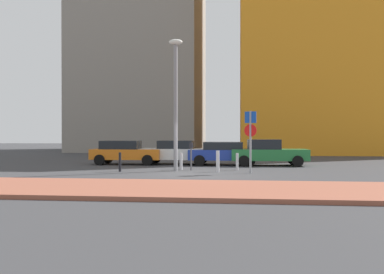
{
  "coord_description": "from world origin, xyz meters",
  "views": [
    {
      "loc": [
        1.88,
        -19.48,
        1.88
      ],
      "look_at": [
        -0.68,
        3.93,
        1.7
      ],
      "focal_mm": 39.44,
      "sensor_mm": 36.0,
      "label": 1
    }
  ],
  "objects": [
    {
      "name": "parked_car_blue",
      "position": [
        1.04,
        5.83,
        0.75
      ],
      "size": [
        4.33,
        2.08,
        1.39
      ],
      "color": "#1E389E",
      "rests_on": "ground"
    },
    {
      "name": "street_lamp",
      "position": [
        -1.26,
        1.55,
        3.94
      ],
      "size": [
        0.7,
        0.36,
        6.65
      ],
      "color": "gray",
      "rests_on": "ground"
    },
    {
      "name": "parked_car_white",
      "position": [
        -1.89,
        6.15,
        0.76
      ],
      "size": [
        4.47,
        2.08,
        1.46
      ],
      "color": "white",
      "rests_on": "ground"
    },
    {
      "name": "parking_sign_post",
      "position": [
        2.47,
        0.75,
        1.87
      ],
      "size": [
        0.58,
        0.2,
        2.97
      ],
      "color": "gray",
      "rests_on": "ground"
    },
    {
      "name": "parking_meter",
      "position": [
        -0.53,
        2.05,
        0.92
      ],
      "size": [
        0.18,
        0.14,
        1.42
      ],
      "color": "#4C4C51",
      "rests_on": "ground"
    },
    {
      "name": "parked_car_green",
      "position": [
        3.63,
        5.77,
        0.78
      ],
      "size": [
        4.5,
        2.15,
        1.55
      ],
      "color": "#237238",
      "rests_on": "ground"
    },
    {
      "name": "traffic_bollard_edge",
      "position": [
        1.83,
        2.35,
        0.44
      ],
      "size": [
        0.14,
        0.14,
        0.89
      ],
      "primitive_type": "cylinder",
      "color": "#B7B7BC",
      "rests_on": "ground"
    },
    {
      "name": "sidewalk_brick",
      "position": [
        0.0,
        -5.86,
        0.07
      ],
      "size": [
        40.0,
        4.49,
        0.14
      ],
      "primitive_type": "cube",
      "color": "#93513D",
      "rests_on": "ground"
    },
    {
      "name": "traffic_bollard_mid",
      "position": [
        -1.09,
        2.36,
        0.44
      ],
      "size": [
        0.16,
        0.16,
        0.87
      ],
      "primitive_type": "cylinder",
      "color": "#B7B7BC",
      "rests_on": "ground"
    },
    {
      "name": "traffic_bollard_near",
      "position": [
        0.89,
        1.23,
        0.52
      ],
      "size": [
        0.17,
        0.17,
        1.05
      ],
      "primitive_type": "cylinder",
      "color": "#B7B7BC",
      "rests_on": "ground"
    },
    {
      "name": "ground_plane",
      "position": [
        0.0,
        0.0,
        0.0
      ],
      "size": [
        120.0,
        120.0,
        0.0
      ],
      "primitive_type": "plane",
      "color": "#38383A"
    },
    {
      "name": "parked_car_orange",
      "position": [
        -5.01,
        5.73,
        0.77
      ],
      "size": [
        4.28,
        1.92,
        1.45
      ],
      "color": "orange",
      "rests_on": "ground"
    },
    {
      "name": "building_under_construction",
      "position": [
        -8.82,
        27.33,
        10.87
      ],
      "size": [
        13.08,
        14.21,
        21.73
      ],
      "primitive_type": "cube",
      "color": "gray",
      "rests_on": "ground"
    },
    {
      "name": "traffic_bollard_far",
      "position": [
        -3.96,
        0.9,
        0.48
      ],
      "size": [
        0.13,
        0.13,
        0.95
      ],
      "primitive_type": "cylinder",
      "color": "black",
      "rests_on": "ground"
    },
    {
      "name": "building_colorful_midrise",
      "position": [
        11.06,
        24.71,
        13.19
      ],
      "size": [
        17.87,
        15.35,
        26.38
      ],
      "primitive_type": "cube",
      "color": "orange",
      "rests_on": "ground"
    }
  ]
}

